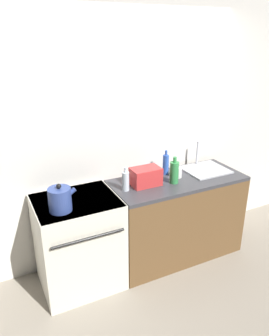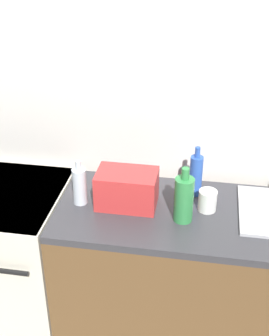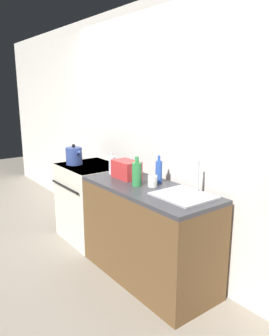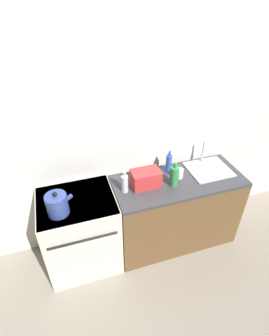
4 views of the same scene
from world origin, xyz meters
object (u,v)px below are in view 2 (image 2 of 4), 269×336
Objects in this scene: stove at (1,259)px; toaster at (127,189)px; bottle_blue at (196,175)px; bottle_green at (184,199)px; bottle_clear at (80,186)px; cup_white at (207,200)px.

stove is 0.88m from toaster.
stove is 3.17× the size of toaster.
stove is 3.47× the size of bottle_blue.
stove is at bearing 175.79° from bottle_green.
stove is 1.16m from bottle_blue.
bottle_blue is 0.56m from bottle_clear.
cup_white is (0.60, 0.04, -0.04)m from bottle_clear.
stove is at bearing -171.36° from bottle_blue.
bottle_clear reaches higher than stove.
bottle_blue is at bearing 17.52° from bottle_clear.
bottle_clear reaches higher than toaster.
toaster is 1.05× the size of bottle_green.
bottle_blue reaches higher than toaster.
bottle_green is 2.62× the size of cup_white.
bottle_green is at bearing -16.14° from toaster.
stove is 1.12m from bottle_green.
toaster is 0.22m from bottle_clear.
bottle_blue is at bearing 116.50° from cup_white.
bottle_blue is 1.13× the size of bottle_clear.
cup_white reaches higher than stove.
bottle_blue is (0.31, 0.15, 0.02)m from toaster.
cup_white is (0.06, -0.13, -0.06)m from bottle_blue.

